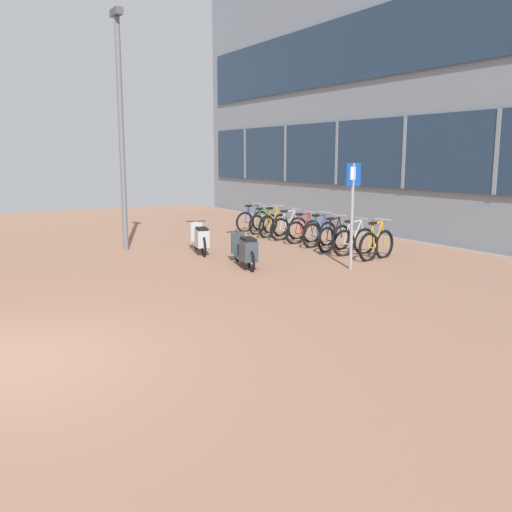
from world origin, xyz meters
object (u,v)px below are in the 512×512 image
at_px(parking_sign, 352,204).
at_px(lamp_post, 121,121).
at_px(bicycle_rack_03, 320,234).
at_px(bicycle_rack_07, 263,224).
at_px(scooter_near, 201,239).
at_px(bicycle_rack_00, 376,245).
at_px(bicycle_rack_02, 334,238).
at_px(bicycle_rack_04, 304,232).
at_px(bicycle_rack_08, 253,221).
at_px(bicycle_rack_06, 273,225).
at_px(bicycle_rack_05, 289,228).
at_px(scooter_mid, 246,251).
at_px(bicycle_rack_01, 354,242).

bearing_deg(parking_sign, lamp_post, 123.97).
relative_size(bicycle_rack_03, parking_sign, 0.57).
height_order(bicycle_rack_07, scooter_near, bicycle_rack_07).
xyz_separation_m(bicycle_rack_00, lamp_post, (-4.84, 4.57, 3.07)).
bearing_deg(bicycle_rack_07, bicycle_rack_02, -92.55).
relative_size(bicycle_rack_04, bicycle_rack_08, 0.97).
height_order(bicycle_rack_00, bicycle_rack_06, bicycle_rack_00).
height_order(bicycle_rack_03, bicycle_rack_08, bicycle_rack_03).
height_order(bicycle_rack_04, lamp_post, lamp_post).
relative_size(bicycle_rack_02, scooter_near, 0.79).
distance_m(bicycle_rack_03, bicycle_rack_05, 1.55).
bearing_deg(bicycle_rack_03, scooter_mid, -154.85).
distance_m(bicycle_rack_06, scooter_mid, 5.08).
bearing_deg(lamp_post, bicycle_rack_07, 9.98).
bearing_deg(bicycle_rack_03, bicycle_rack_02, -97.95).
xyz_separation_m(bicycle_rack_03, scooter_near, (-3.38, 0.69, 0.04)).
height_order(bicycle_rack_05, lamp_post, lamp_post).
height_order(bicycle_rack_00, lamp_post, lamp_post).
bearing_deg(lamp_post, bicycle_rack_06, 1.10).
relative_size(bicycle_rack_03, bicycle_rack_07, 1.07).
xyz_separation_m(bicycle_rack_01, scooter_mid, (-3.24, -0.00, 0.04)).
height_order(bicycle_rack_05, bicycle_rack_06, bicycle_rack_06).
relative_size(bicycle_rack_01, lamp_post, 0.22).
bearing_deg(parking_sign, bicycle_rack_04, 69.51).
bearing_deg(bicycle_rack_08, scooter_mid, -122.30).
relative_size(bicycle_rack_00, scooter_near, 0.81).
xyz_separation_m(bicycle_rack_07, scooter_mid, (-3.38, -4.66, 0.06)).
distance_m(bicycle_rack_03, bicycle_rack_04, 0.78).
height_order(scooter_near, scooter_mid, scooter_near).
distance_m(bicycle_rack_01, bicycle_rack_08, 5.44).
height_order(bicycle_rack_01, scooter_mid, bicycle_rack_01).
relative_size(bicycle_rack_07, lamp_post, 0.21).
distance_m(scooter_near, parking_sign, 4.29).
distance_m(bicycle_rack_00, parking_sign, 1.85).
xyz_separation_m(scooter_mid, lamp_post, (-1.56, 3.79, 3.04)).
bearing_deg(bicycle_rack_06, bicycle_rack_08, 83.92).
xyz_separation_m(scooter_near, parking_sign, (1.99, -3.64, 1.08)).
bearing_deg(bicycle_rack_02, bicycle_rack_07, 87.45).
distance_m(bicycle_rack_00, bicycle_rack_06, 4.66).
bearing_deg(bicycle_rack_02, bicycle_rack_03, 82.05).
bearing_deg(bicycle_rack_07, lamp_post, -170.02).
relative_size(bicycle_rack_02, bicycle_rack_06, 0.99).
distance_m(bicycle_rack_02, scooter_mid, 3.30).
height_order(scooter_mid, lamp_post, lamp_post).
relative_size(bicycle_rack_06, scooter_near, 0.80).
bearing_deg(scooter_mid, bicycle_rack_00, -13.29).
relative_size(bicycle_rack_00, bicycle_rack_08, 1.02).
xyz_separation_m(bicycle_rack_02, bicycle_rack_04, (0.12, 1.55, -0.01)).
bearing_deg(lamp_post, bicycle_rack_00, -43.33).
relative_size(bicycle_rack_07, parking_sign, 0.54).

